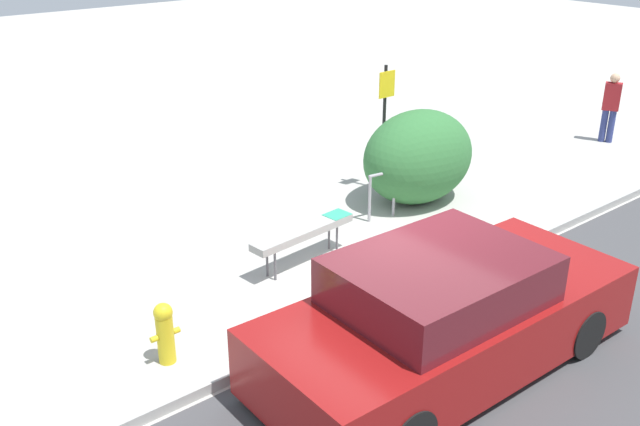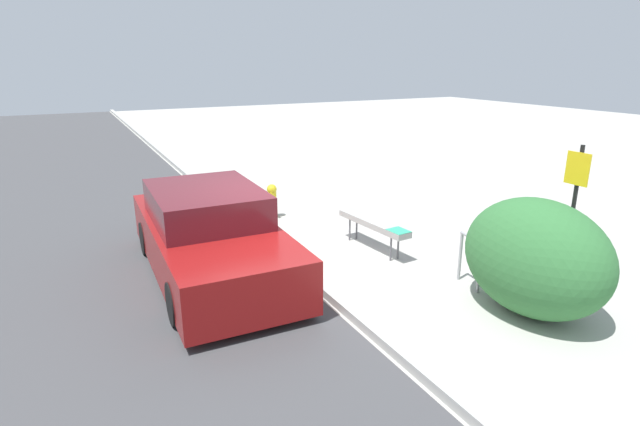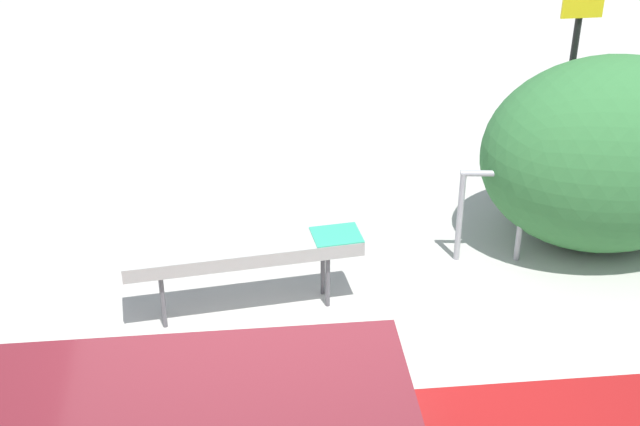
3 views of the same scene
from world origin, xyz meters
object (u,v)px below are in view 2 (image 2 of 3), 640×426
bike_rack (470,256)px  parked_car_near (210,236)px  sign_post (573,209)px  fire_hydrant (272,200)px  bench (374,224)px

bike_rack → parked_car_near: size_ratio=0.18×
bike_rack → sign_post: sign_post is taller
fire_hydrant → parked_car_near: parked_car_near is taller
fire_hydrant → bench: bearing=18.8°
bench → fire_hydrant: size_ratio=2.34×
bike_rack → sign_post: bearing=45.7°
fire_hydrant → bike_rack: bearing=16.4°
bike_rack → parked_car_near: parked_car_near is taller
bench → parked_car_near: (-0.33, -2.98, 0.15)m
fire_hydrant → parked_car_near: size_ratio=0.17×
bench → fire_hydrant: fire_hydrant is taller
bench → bike_rack: bearing=7.8°
bench → sign_post: size_ratio=0.78×
fire_hydrant → parked_car_near: 3.17m
bike_rack → sign_post: size_ratio=0.36×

